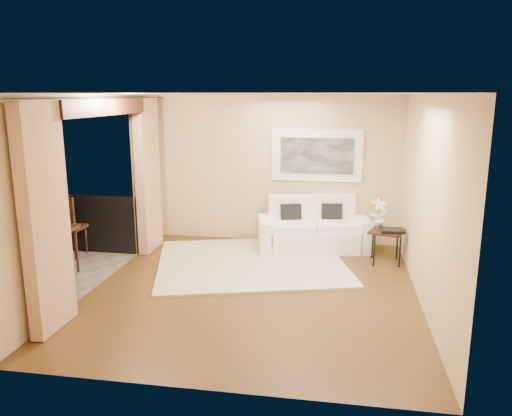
% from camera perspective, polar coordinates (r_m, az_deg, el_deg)
% --- Properties ---
extents(floor, '(5.00, 5.00, 0.00)m').
position_cam_1_polar(floor, '(7.14, -0.27, -9.29)').
color(floor, brown).
rests_on(floor, ground).
extents(room_shell, '(5.00, 6.40, 5.00)m').
position_cam_1_polar(room_shell, '(7.28, -17.36, 10.94)').
color(room_shell, white).
rests_on(room_shell, ground).
extents(balcony, '(1.81, 2.60, 1.17)m').
position_cam_1_polar(balcony, '(8.27, -23.61, -5.97)').
color(balcony, '#605B56').
rests_on(balcony, ground).
extents(curtains, '(0.16, 4.80, 2.64)m').
position_cam_1_polar(curtains, '(7.40, -16.62, 1.76)').
color(curtains, tan).
rests_on(curtains, ground).
extents(artwork, '(1.62, 0.07, 0.92)m').
position_cam_1_polar(artwork, '(9.05, 6.96, 5.96)').
color(artwork, white).
rests_on(artwork, room_shell).
extents(rug, '(3.56, 3.29, 0.04)m').
position_cam_1_polar(rug, '(8.18, -0.58, -6.21)').
color(rug, beige).
rests_on(rug, floor).
extents(sofa, '(2.06, 1.21, 0.93)m').
position_cam_1_polar(sofa, '(8.93, 6.53, -2.58)').
color(sofa, white).
rests_on(sofa, floor).
extents(side_table, '(0.64, 0.64, 0.54)m').
position_cam_1_polar(side_table, '(8.35, 14.71, -2.89)').
color(side_table, black).
rests_on(side_table, floor).
extents(tray, '(0.40, 0.30, 0.05)m').
position_cam_1_polar(tray, '(8.26, 15.30, -2.50)').
color(tray, black).
rests_on(tray, side_table).
extents(orchid, '(0.32, 0.27, 0.51)m').
position_cam_1_polar(orchid, '(8.37, 13.90, -0.58)').
color(orchid, white).
rests_on(orchid, side_table).
extents(bistro_table, '(0.65, 0.65, 0.76)m').
position_cam_1_polar(bistro_table, '(7.99, -22.51, -2.74)').
color(bistro_table, black).
rests_on(bistro_table, balcony).
extents(balcony_chair_far, '(0.46, 0.46, 1.06)m').
position_cam_1_polar(balcony_chair_far, '(8.89, -20.97, -1.50)').
color(balcony_chair_far, black).
rests_on(balcony_chair_far, balcony).
extents(balcony_chair_near, '(0.45, 0.45, 0.97)m').
position_cam_1_polar(balcony_chair_near, '(8.28, -26.56, -3.43)').
color(balcony_chair_near, black).
rests_on(balcony_chair_near, balcony).
extents(ice_bucket, '(0.18, 0.18, 0.20)m').
position_cam_1_polar(ice_bucket, '(8.09, -23.49, -1.32)').
color(ice_bucket, silver).
rests_on(ice_bucket, bistro_table).
extents(candle, '(0.06, 0.06, 0.07)m').
position_cam_1_polar(candle, '(8.06, -21.94, -1.70)').
color(candle, '#F33E15').
rests_on(candle, bistro_table).
extents(vase, '(0.04, 0.04, 0.18)m').
position_cam_1_polar(vase, '(7.81, -23.18, -1.84)').
color(vase, white).
rests_on(vase, bistro_table).
extents(glass_a, '(0.06, 0.06, 0.12)m').
position_cam_1_polar(glass_a, '(7.88, -22.25, -1.86)').
color(glass_a, white).
rests_on(glass_a, bistro_table).
extents(glass_b, '(0.06, 0.06, 0.12)m').
position_cam_1_polar(glass_b, '(7.84, -21.30, -1.86)').
color(glass_b, silver).
rests_on(glass_b, bistro_table).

